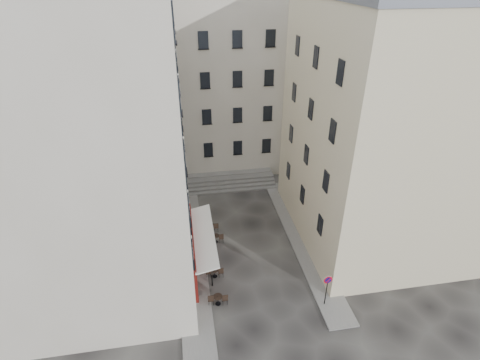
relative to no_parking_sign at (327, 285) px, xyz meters
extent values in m
plane|color=black|center=(-3.92, 3.98, -1.83)|extent=(90.00, 90.00, 0.00)
cube|color=slate|center=(-8.42, 7.98, -1.77)|extent=(2.00, 22.00, 0.12)
cube|color=slate|center=(0.58, 6.98, -1.77)|extent=(2.00, 18.00, 0.12)
cube|color=#BCB3A1|center=(-14.42, 6.98, 8.17)|extent=(12.00, 16.00, 20.00)
cube|color=beige|center=(6.58, 7.48, 7.17)|extent=(12.00, 14.00, 18.00)
cube|color=#BCB3A1|center=(-4.92, 22.98, 7.17)|extent=(18.00, 10.00, 18.00)
cube|color=#42090A|center=(-8.34, 4.98, -0.08)|extent=(0.25, 7.00, 3.50)
cube|color=black|center=(-8.30, 4.98, -0.43)|extent=(0.06, 3.85, 2.00)
cube|color=white|center=(-7.52, 4.98, 1.12)|extent=(1.58, 7.30, 0.41)
cube|color=#595755|center=(-3.92, 15.88, -1.73)|extent=(9.00, 1.80, 0.20)
cube|color=#595755|center=(-3.92, 16.33, -1.53)|extent=(9.00, 1.80, 0.20)
cube|color=#595755|center=(-3.92, 16.78, -1.33)|extent=(9.00, 1.80, 0.20)
cube|color=#595755|center=(-3.92, 17.23, -1.13)|extent=(9.00, 1.80, 0.20)
cylinder|color=black|center=(-7.17, 2.98, -1.38)|extent=(0.10, 0.10, 0.90)
sphere|color=black|center=(-7.17, 2.98, -0.91)|extent=(0.12, 0.12, 0.12)
cylinder|color=black|center=(-7.17, 6.48, -1.38)|extent=(0.10, 0.10, 0.90)
sphere|color=black|center=(-7.17, 6.48, -0.91)|extent=(0.12, 0.12, 0.12)
cylinder|color=black|center=(-7.17, 9.98, -1.38)|extent=(0.10, 0.10, 0.90)
sphere|color=black|center=(-7.17, 9.98, -0.91)|extent=(0.12, 0.12, 0.12)
cylinder|color=black|center=(0.00, 0.01, -0.56)|extent=(0.06, 0.06, 2.54)
cylinder|color=red|center=(0.00, 0.00, 0.46)|extent=(0.59, 0.06, 0.59)
cylinder|color=#0F0B65|center=(0.00, -0.02, 0.46)|extent=(0.43, 0.06, 0.43)
cube|color=red|center=(0.00, -0.05, 0.46)|extent=(0.35, 0.04, 0.34)
cylinder|color=black|center=(-6.97, 1.23, -1.76)|extent=(0.37, 0.37, 0.02)
cylinder|color=black|center=(-6.97, 1.23, -1.42)|extent=(0.05, 0.05, 0.72)
cylinder|color=black|center=(-6.97, 1.23, -1.09)|extent=(0.62, 0.62, 0.04)
cube|color=black|center=(-6.50, 1.23, -1.37)|extent=(0.39, 0.39, 0.92)
cube|color=black|center=(-7.43, 1.33, -1.37)|extent=(0.39, 0.39, 0.92)
cylinder|color=black|center=(-6.91, 3.78, -1.76)|extent=(0.35, 0.35, 0.02)
cylinder|color=black|center=(-6.91, 3.78, -1.44)|extent=(0.05, 0.05, 0.69)
cylinder|color=black|center=(-6.91, 3.78, -1.12)|extent=(0.59, 0.59, 0.04)
cube|color=black|center=(-6.47, 3.78, -1.39)|extent=(0.37, 0.37, 0.88)
cube|color=black|center=(-7.35, 3.88, -1.39)|extent=(0.37, 0.37, 0.88)
cylinder|color=black|center=(-7.22, 6.01, -1.76)|extent=(0.35, 0.35, 0.02)
cylinder|color=black|center=(-7.22, 6.01, -1.44)|extent=(0.05, 0.05, 0.68)
cylinder|color=black|center=(-7.22, 6.01, -1.13)|extent=(0.58, 0.58, 0.04)
cube|color=black|center=(-6.79, 6.01, -1.39)|extent=(0.37, 0.37, 0.87)
cube|color=black|center=(-7.66, 6.11, -1.39)|extent=(0.37, 0.37, 0.87)
cylinder|color=black|center=(-6.40, 7.64, -1.76)|extent=(0.35, 0.35, 0.02)
cylinder|color=black|center=(-6.40, 7.64, -1.44)|extent=(0.05, 0.05, 0.68)
cylinder|color=black|center=(-6.40, 7.64, -1.13)|extent=(0.58, 0.58, 0.04)
cube|color=black|center=(-5.97, 7.64, -1.39)|extent=(0.37, 0.37, 0.88)
cube|color=black|center=(-6.84, 7.74, -1.39)|extent=(0.37, 0.37, 0.88)
cylinder|color=black|center=(-6.66, 9.11, -1.76)|extent=(0.36, 0.36, 0.02)
cylinder|color=black|center=(-6.66, 9.11, -1.43)|extent=(0.05, 0.05, 0.69)
cylinder|color=black|center=(-6.66, 9.11, -1.11)|extent=(0.59, 0.59, 0.04)
cube|color=black|center=(-6.22, 9.11, -1.38)|extent=(0.38, 0.38, 0.89)
cube|color=black|center=(-7.11, 9.21, -1.38)|extent=(0.38, 0.38, 0.89)
imported|color=black|center=(-6.83, 7.98, -0.86)|extent=(0.79, 0.61, 1.93)
camera|label=1|loc=(-8.41, -16.24, 17.86)|focal=28.00mm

